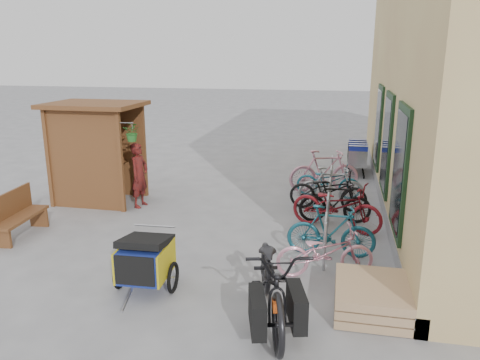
% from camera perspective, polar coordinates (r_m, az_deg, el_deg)
% --- Properties ---
extents(ground, '(80.00, 80.00, 0.00)m').
position_cam_1_polar(ground, '(8.65, -5.38, -8.79)').
color(ground, gray).
extents(kiosk, '(2.49, 1.65, 2.40)m').
position_cam_1_polar(kiosk, '(11.67, -17.47, 4.85)').
color(kiosk, brown).
rests_on(kiosk, ground).
extents(bike_rack, '(0.05, 5.35, 0.86)m').
position_cam_1_polar(bike_rack, '(10.37, 10.83, -1.85)').
color(bike_rack, '#A5A8AD').
rests_on(bike_rack, ground).
extents(pallet_stack, '(1.00, 1.20, 0.40)m').
position_cam_1_polar(pallet_stack, '(6.98, 15.74, -13.58)').
color(pallet_stack, tan).
rests_on(pallet_stack, ground).
extents(bench, '(0.55, 1.46, 0.91)m').
position_cam_1_polar(bench, '(10.17, -25.62, -3.77)').
color(bench, brown).
rests_on(bench, ground).
extents(shopping_carts, '(0.55, 1.86, 0.99)m').
position_cam_1_polar(shopping_carts, '(14.66, 14.05, 3.19)').
color(shopping_carts, silver).
rests_on(shopping_carts, ground).
extents(child_trailer, '(0.93, 1.54, 0.90)m').
position_cam_1_polar(child_trailer, '(7.31, -11.46, -9.38)').
color(child_trailer, navy).
rests_on(child_trailer, ground).
extents(cargo_bike, '(1.36, 2.42, 1.21)m').
position_cam_1_polar(cargo_bike, '(6.35, 4.04, -12.08)').
color(cargo_bike, black).
rests_on(cargo_bike, ground).
extents(person_kiosk, '(0.44, 0.60, 1.51)m').
position_cam_1_polar(person_kiosk, '(11.16, -12.17, 0.57)').
color(person_kiosk, maroon).
rests_on(person_kiosk, ground).
extents(bike_0, '(1.67, 0.94, 0.83)m').
position_cam_1_polar(bike_0, '(7.72, 10.32, -8.65)').
color(bike_0, pink).
rests_on(bike_0, ground).
extents(bike_1, '(1.56, 0.46, 0.94)m').
position_cam_1_polar(bike_1, '(8.46, 11.05, -6.13)').
color(bike_1, '#1C5D70').
rests_on(bike_1, ground).
extents(bike_2, '(2.01, 1.23, 1.00)m').
position_cam_1_polar(bike_2, '(9.73, 11.69, -3.14)').
color(bike_2, maroon).
rests_on(bike_2, ground).
extents(bike_3, '(1.57, 0.60, 0.92)m').
position_cam_1_polar(bike_3, '(10.12, 11.52, -2.65)').
color(bike_3, black).
rests_on(bike_3, ground).
extents(bike_4, '(1.81, 0.74, 0.93)m').
position_cam_1_polar(bike_4, '(10.91, 10.68, -1.28)').
color(bike_4, black).
rests_on(bike_4, ground).
extents(bike_5, '(1.62, 0.73, 0.94)m').
position_cam_1_polar(bike_5, '(11.24, 11.07, -0.77)').
color(bike_5, '#AEAEB3').
rests_on(bike_5, ground).
extents(bike_6, '(1.65, 0.74, 0.84)m').
position_cam_1_polar(bike_6, '(11.90, 10.71, -0.12)').
color(bike_6, '#1C5D70').
rests_on(bike_6, ground).
extents(bike_7, '(1.92, 1.07, 1.11)m').
position_cam_1_polar(bike_7, '(12.34, 10.23, 1.10)').
color(bike_7, pink).
rests_on(bike_7, ground).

